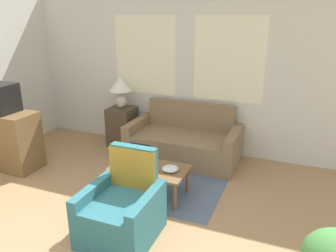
# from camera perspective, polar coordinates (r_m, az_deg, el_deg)

# --- Properties ---
(wall_back) EXTENTS (6.69, 0.06, 2.60)m
(wall_back) POSITION_cam_1_polar(r_m,az_deg,el_deg) (5.40, 3.84, 9.22)
(wall_back) COLOR silver
(wall_back) RESTS_ON ground_plane
(rug) EXTENTS (1.74, 1.92, 0.01)m
(rug) POSITION_cam_1_polar(r_m,az_deg,el_deg) (4.81, -0.21, -8.42)
(rug) COLOR slate
(rug) RESTS_ON ground_plane
(couch) EXTENTS (1.73, 0.87, 0.86)m
(couch) POSITION_cam_1_polar(r_m,az_deg,el_deg) (5.25, 2.87, -2.90)
(couch) COLOR #846B4C
(couch) RESTS_ON ground_plane
(armchair) EXTENTS (0.71, 0.75, 0.90)m
(armchair) POSITION_cam_1_polar(r_m,az_deg,el_deg) (3.53, -7.81, -14.52)
(armchair) COLOR #2D6B75
(armchair) RESTS_ON ground_plane
(tv_dresser) EXTENTS (0.99, 0.51, 0.86)m
(tv_dresser) POSITION_cam_1_polar(r_m,az_deg,el_deg) (5.46, -26.35, -2.16)
(tv_dresser) COLOR brown
(tv_dresser) RESTS_ON ground_plane
(side_table) EXTENTS (0.43, 0.43, 0.68)m
(side_table) POSITION_cam_1_polar(r_m,az_deg,el_deg) (5.81, -7.96, -0.09)
(side_table) COLOR #4C3D2D
(side_table) RESTS_ON ground_plane
(table_lamp) EXTENTS (0.39, 0.39, 0.53)m
(table_lamp) POSITION_cam_1_polar(r_m,az_deg,el_deg) (5.62, -8.28, 6.69)
(table_lamp) COLOR beige
(table_lamp) RESTS_ON side_table
(coffee_table) EXTENTS (0.97, 0.55, 0.38)m
(coffee_table) POSITION_cam_1_polar(r_m,az_deg,el_deg) (4.17, -3.29, -7.73)
(coffee_table) COLOR brown
(coffee_table) RESTS_ON ground_plane
(laptop) EXTENTS (0.30, 0.27, 0.22)m
(laptop) POSITION_cam_1_polar(r_m,az_deg,el_deg) (4.28, -5.55, -5.69)
(laptop) COLOR #47474C
(laptop) RESTS_ON coffee_table
(cup_navy) EXTENTS (0.08, 0.08, 0.08)m
(cup_navy) POSITION_cam_1_polar(r_m,az_deg,el_deg) (3.96, -2.52, -7.91)
(cup_navy) COLOR gold
(cup_navy) RESTS_ON coffee_table
(snack_bowl) EXTENTS (0.20, 0.20, 0.06)m
(snack_bowl) POSITION_cam_1_polar(r_m,az_deg,el_deg) (4.05, 0.39, -7.43)
(snack_bowl) COLOR white
(snack_bowl) RESTS_ON coffee_table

